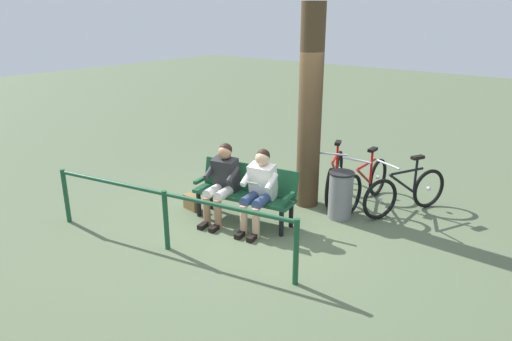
{
  "coord_description": "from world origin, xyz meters",
  "views": [
    {
      "loc": [
        -3.99,
        4.98,
        3.11
      ],
      "look_at": [
        0.29,
        -0.34,
        0.75
      ],
      "focal_mm": 32.82,
      "sensor_mm": 36.0,
      "label": 1
    }
  ],
  "objects_px": {
    "bench": "(246,189)",
    "bicycle_orange": "(335,176)",
    "person_reading": "(259,186)",
    "handbag": "(192,202)",
    "litter_bin": "(341,195)",
    "bicycle_silver": "(405,192)",
    "bicycle_purple": "(365,184)",
    "tree_trunk": "(310,109)",
    "person_companion": "(222,179)"
  },
  "relations": [
    {
      "from": "person_reading",
      "to": "bicycle_orange",
      "type": "bearing_deg",
      "value": -107.06
    },
    {
      "from": "person_reading",
      "to": "tree_trunk",
      "type": "relative_size",
      "value": 0.37
    },
    {
      "from": "tree_trunk",
      "to": "bicycle_silver",
      "type": "xyz_separation_m",
      "value": [
        -1.42,
        -0.66,
        -1.25
      ]
    },
    {
      "from": "tree_trunk",
      "to": "bicycle_silver",
      "type": "bearing_deg",
      "value": -155.16
    },
    {
      "from": "bench",
      "to": "person_companion",
      "type": "xyz_separation_m",
      "value": [
        0.29,
        0.22,
        0.16
      ]
    },
    {
      "from": "bench",
      "to": "handbag",
      "type": "xyz_separation_m",
      "value": [
        0.95,
        0.26,
        -0.39
      ]
    },
    {
      "from": "person_reading",
      "to": "bicycle_orange",
      "type": "xyz_separation_m",
      "value": [
        -0.22,
        -1.84,
        -0.31
      ]
    },
    {
      "from": "person_reading",
      "to": "person_companion",
      "type": "relative_size",
      "value": 1.0
    },
    {
      "from": "person_reading",
      "to": "bicycle_silver",
      "type": "xyz_separation_m",
      "value": [
        -1.47,
        -1.88,
        -0.31
      ]
    },
    {
      "from": "bench",
      "to": "bicycle_orange",
      "type": "xyz_separation_m",
      "value": [
        -0.56,
        -1.73,
        -0.15
      ]
    },
    {
      "from": "bench",
      "to": "bicycle_orange",
      "type": "relative_size",
      "value": 1.04
    },
    {
      "from": "person_companion",
      "to": "bicycle_silver",
      "type": "height_order",
      "value": "person_companion"
    },
    {
      "from": "person_companion",
      "to": "bicycle_silver",
      "type": "distance_m",
      "value": 2.91
    },
    {
      "from": "person_reading",
      "to": "person_companion",
      "type": "xyz_separation_m",
      "value": [
        0.63,
        0.11,
        -0.0
      ]
    },
    {
      "from": "person_reading",
      "to": "handbag",
      "type": "xyz_separation_m",
      "value": [
        1.29,
        0.15,
        -0.54
      ]
    },
    {
      "from": "handbag",
      "to": "bicycle_purple",
      "type": "distance_m",
      "value": 2.89
    },
    {
      "from": "bench",
      "to": "handbag",
      "type": "bearing_deg",
      "value": 4.73
    },
    {
      "from": "litter_bin",
      "to": "bicycle_purple",
      "type": "relative_size",
      "value": 0.45
    },
    {
      "from": "bicycle_purple",
      "to": "bicycle_orange",
      "type": "height_order",
      "value": "same"
    },
    {
      "from": "person_companion",
      "to": "bicycle_orange",
      "type": "height_order",
      "value": "person_companion"
    },
    {
      "from": "bench",
      "to": "person_reading",
      "type": "bearing_deg",
      "value": 152.57
    },
    {
      "from": "bicycle_silver",
      "to": "bicycle_purple",
      "type": "bearing_deg",
      "value": -60.11
    },
    {
      "from": "person_reading",
      "to": "handbag",
      "type": "height_order",
      "value": "person_reading"
    },
    {
      "from": "bicycle_purple",
      "to": "bicycle_orange",
      "type": "bearing_deg",
      "value": -93.57
    },
    {
      "from": "person_companion",
      "to": "litter_bin",
      "type": "relative_size",
      "value": 1.59
    },
    {
      "from": "bench",
      "to": "person_reading",
      "type": "relative_size",
      "value": 1.38
    },
    {
      "from": "person_reading",
      "to": "bench",
      "type": "bearing_deg",
      "value": -27.43
    },
    {
      "from": "tree_trunk",
      "to": "bicycle_silver",
      "type": "relative_size",
      "value": 2.08
    },
    {
      "from": "person_reading",
      "to": "litter_bin",
      "type": "xyz_separation_m",
      "value": [
        -0.75,
        -1.08,
        -0.29
      ]
    },
    {
      "from": "bicycle_silver",
      "to": "bicycle_orange",
      "type": "relative_size",
      "value": 0.98
    },
    {
      "from": "litter_bin",
      "to": "bicycle_orange",
      "type": "bearing_deg",
      "value": -54.67
    },
    {
      "from": "person_companion",
      "to": "bicycle_orange",
      "type": "xyz_separation_m",
      "value": [
        -0.85,
        -1.95,
        -0.3
      ]
    },
    {
      "from": "handbag",
      "to": "bicycle_silver",
      "type": "height_order",
      "value": "bicycle_silver"
    },
    {
      "from": "handbag",
      "to": "litter_bin",
      "type": "distance_m",
      "value": 2.4
    },
    {
      "from": "person_companion",
      "to": "bicycle_purple",
      "type": "height_order",
      "value": "person_companion"
    },
    {
      "from": "bench",
      "to": "litter_bin",
      "type": "relative_size",
      "value": 2.2
    },
    {
      "from": "bicycle_silver",
      "to": "bicycle_purple",
      "type": "relative_size",
      "value": 0.92
    },
    {
      "from": "handbag",
      "to": "bicycle_silver",
      "type": "distance_m",
      "value": 3.43
    },
    {
      "from": "bench",
      "to": "bicycle_orange",
      "type": "distance_m",
      "value": 1.83
    },
    {
      "from": "handbag",
      "to": "bicycle_purple",
      "type": "relative_size",
      "value": 0.18
    },
    {
      "from": "bench",
      "to": "bicycle_purple",
      "type": "relative_size",
      "value": 0.99
    },
    {
      "from": "bench",
      "to": "tree_trunk",
      "type": "distance_m",
      "value": 1.62
    },
    {
      "from": "handbag",
      "to": "bench",
      "type": "bearing_deg",
      "value": -164.91
    },
    {
      "from": "person_companion",
      "to": "bicycle_purple",
      "type": "bearing_deg",
      "value": -137.12
    },
    {
      "from": "handbag",
      "to": "litter_bin",
      "type": "xyz_separation_m",
      "value": [
        -2.04,
        -1.23,
        0.26
      ]
    },
    {
      "from": "tree_trunk",
      "to": "bicycle_purple",
      "type": "xyz_separation_m",
      "value": [
        -0.76,
        -0.6,
        -1.25
      ]
    },
    {
      "from": "litter_bin",
      "to": "bicycle_silver",
      "type": "relative_size",
      "value": 0.49
    },
    {
      "from": "bench",
      "to": "tree_trunk",
      "type": "relative_size",
      "value": 0.51
    },
    {
      "from": "handbag",
      "to": "tree_trunk",
      "type": "bearing_deg",
      "value": -134.33
    },
    {
      "from": "person_reading",
      "to": "handbag",
      "type": "distance_m",
      "value": 1.41
    }
  ]
}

